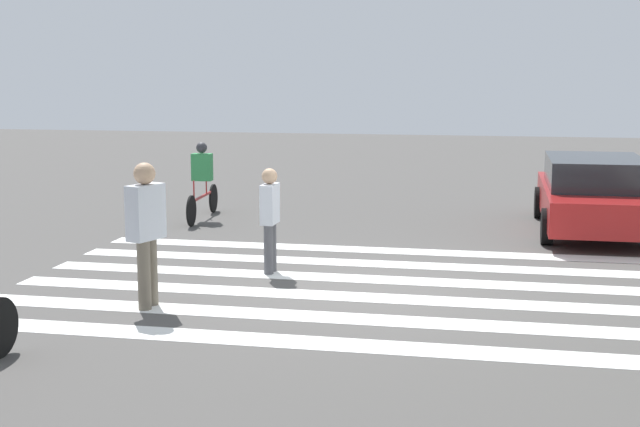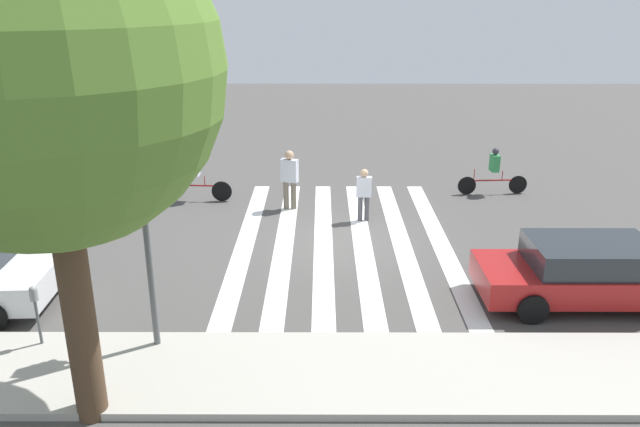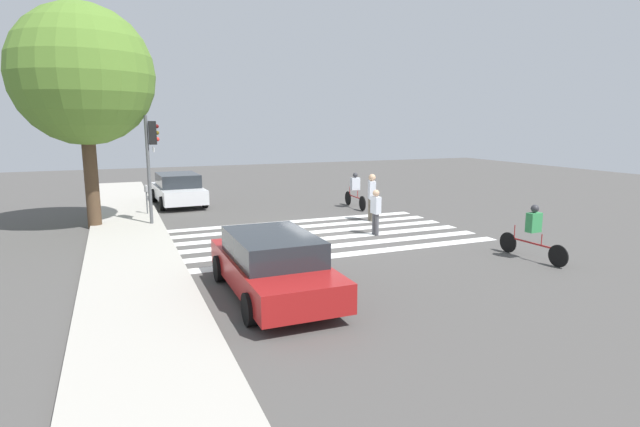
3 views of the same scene
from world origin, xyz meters
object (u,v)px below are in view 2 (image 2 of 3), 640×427
(pedestrian_adult_tall_backpack, at_px, (364,192))
(cyclist_far_lane, at_px, (195,175))
(street_tree, at_px, (43,72))
(car_parked_dark_suv, at_px, (589,272))
(cyclist_mid_street, at_px, (494,169))
(parking_meter, at_px, (35,303))
(pedestrian_adult_blue_shirt, at_px, (290,176))
(traffic_light, at_px, (146,205))

(pedestrian_adult_tall_backpack, height_order, cyclist_far_lane, cyclist_far_lane)
(pedestrian_adult_tall_backpack, bearing_deg, street_tree, -117.96)
(car_parked_dark_suv, bearing_deg, cyclist_mid_street, -89.61)
(street_tree, height_order, pedestrian_adult_tall_backpack, street_tree)
(street_tree, relative_size, cyclist_far_lane, 3.42)
(parking_meter, bearing_deg, pedestrian_adult_blue_shirt, -118.09)
(street_tree, relative_size, pedestrian_adult_tall_backpack, 5.00)
(pedestrian_adult_tall_backpack, xyz_separation_m, pedestrian_adult_blue_shirt, (2.22, -1.04, 0.16))
(traffic_light, height_order, street_tree, street_tree)
(cyclist_mid_street, relative_size, car_parked_dark_suv, 0.50)
(street_tree, distance_m, car_parked_dark_suv, 11.23)
(parking_meter, xyz_separation_m, pedestrian_adult_blue_shirt, (-4.32, -8.09, 0.05))
(traffic_light, bearing_deg, pedestrian_adult_blue_shirt, -104.99)
(street_tree, distance_m, cyclist_far_lane, 11.75)
(pedestrian_adult_blue_shirt, height_order, cyclist_mid_street, pedestrian_adult_blue_shirt)
(traffic_light, distance_m, car_parked_dark_suv, 9.30)
(street_tree, height_order, cyclist_mid_street, street_tree)
(traffic_light, xyz_separation_m, cyclist_far_lane, (0.93, -8.74, -1.99))
(parking_meter, xyz_separation_m, street_tree, (-1.63, 1.93, 4.43))
(traffic_light, relative_size, street_tree, 0.52)
(traffic_light, bearing_deg, cyclist_mid_street, -132.93)
(cyclist_far_lane, bearing_deg, pedestrian_adult_blue_shirt, 168.55)
(traffic_light, relative_size, pedestrian_adult_blue_shirt, 2.19)
(parking_meter, relative_size, cyclist_far_lane, 0.58)
(street_tree, xyz_separation_m, car_parked_dark_suv, (-9.42, -3.89, -4.71))
(car_parked_dark_suv, bearing_deg, traffic_light, 11.47)
(pedestrian_adult_tall_backpack, height_order, pedestrian_adult_blue_shirt, pedestrian_adult_blue_shirt)
(street_tree, bearing_deg, cyclist_far_lane, -88.00)
(cyclist_mid_street, bearing_deg, traffic_light, 43.25)
(traffic_light, bearing_deg, pedestrian_adult_tall_backpack, -122.19)
(pedestrian_adult_tall_backpack, relative_size, cyclist_far_lane, 0.68)
(pedestrian_adult_tall_backpack, xyz_separation_m, cyclist_far_lane, (5.28, -1.84, -0.03))
(parking_meter, distance_m, street_tree, 5.10)
(parking_meter, height_order, pedestrian_adult_blue_shirt, pedestrian_adult_blue_shirt)
(pedestrian_adult_blue_shirt, distance_m, cyclist_mid_street, 6.86)
(pedestrian_adult_tall_backpack, height_order, cyclist_mid_street, pedestrian_adult_tall_backpack)
(parking_meter, distance_m, car_parked_dark_suv, 11.23)
(street_tree, bearing_deg, parking_meter, -49.76)
(street_tree, distance_m, pedestrian_adult_tall_backpack, 11.19)
(parking_meter, height_order, cyclist_mid_street, cyclist_mid_street)
(street_tree, bearing_deg, cyclist_mid_street, -129.04)
(cyclist_far_lane, bearing_deg, cyclist_mid_street, -172.55)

